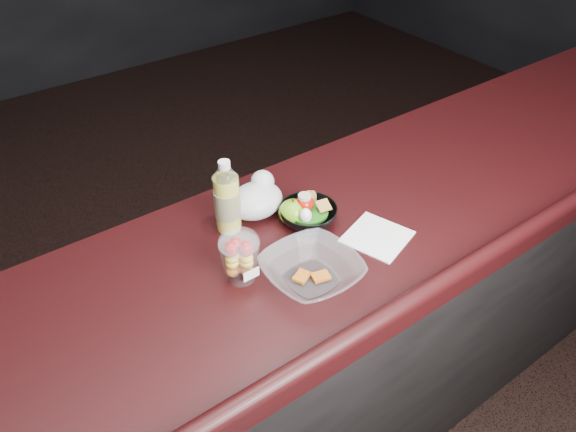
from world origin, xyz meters
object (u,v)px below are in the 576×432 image
object	(u,v)px
snack_bowl	(308,214)
fruit_cup	(240,256)
takeout_bowl	(312,271)
green_apple	(293,212)
lemonade_bottle	(227,201)

from	to	relation	value
snack_bowl	fruit_cup	bearing A→B (deg)	-163.86
fruit_cup	takeout_bowl	world-z (taller)	fruit_cup
takeout_bowl	snack_bowl	bearing A→B (deg)	54.79
green_apple	snack_bowl	xyz separation A→B (m)	(0.04, -0.02, -0.01)
lemonade_bottle	fruit_cup	size ratio (longest dim) A/B	1.50
lemonade_bottle	fruit_cup	distance (m)	0.21
fruit_cup	lemonade_bottle	bearing A→B (deg)	67.14
green_apple	snack_bowl	size ratio (longest dim) A/B	0.47
snack_bowl	takeout_bowl	distance (m)	0.23
green_apple	takeout_bowl	xyz separation A→B (m)	(-0.10, -0.21, -0.01)
snack_bowl	takeout_bowl	size ratio (longest dim) A/B	0.75
fruit_cup	green_apple	world-z (taller)	fruit_cup
fruit_cup	green_apple	distance (m)	0.26
takeout_bowl	green_apple	bearing A→B (deg)	65.13
lemonade_bottle	green_apple	size ratio (longest dim) A/B	2.59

